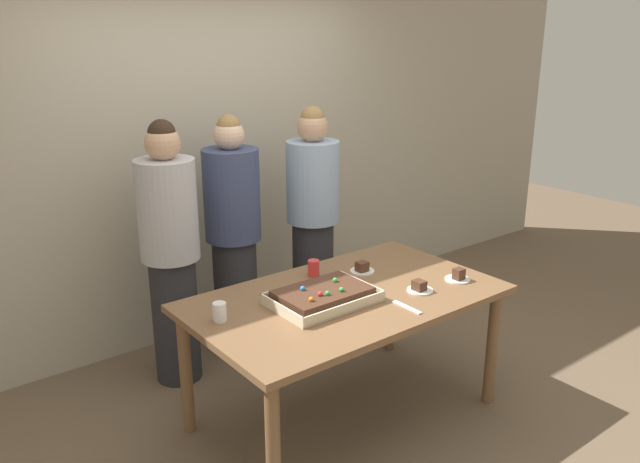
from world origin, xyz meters
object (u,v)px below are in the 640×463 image
object	(u,v)px
drink_cup_middle	(220,312)
person_green_shirt_behind	(171,252)
party_table	(345,309)
person_serving_front	(313,221)
plated_slice_far_left	(458,277)
sheet_cake	(323,296)
drink_cup_nearest	(314,268)
person_striped_tie_right	(233,236)
plated_slice_near_right	(362,269)
plated_slice_near_left	(420,288)
cake_server_utensil	(407,307)

from	to	relation	value
drink_cup_middle	person_green_shirt_behind	size ratio (longest dim) A/B	0.06
party_table	person_serving_front	bearing A→B (deg)	61.86
plated_slice_far_left	drink_cup_middle	size ratio (longest dim) A/B	1.50
sheet_cake	drink_cup_nearest	distance (m)	0.40
sheet_cake	person_striped_tie_right	world-z (taller)	person_striped_tie_right
plated_slice_near_right	person_serving_front	xyz separation A→B (m)	(0.23, 0.80, 0.07)
drink_cup_nearest	person_striped_tie_right	xyz separation A→B (m)	(-0.11, 0.76, 0.03)
person_serving_front	person_green_shirt_behind	bearing A→B (deg)	-55.50
plated_slice_far_left	plated_slice_near_left	bearing A→B (deg)	174.83
plated_slice_near_right	plated_slice_far_left	size ratio (longest dim) A/B	1.00
plated_slice_near_right	person_striped_tie_right	xyz separation A→B (m)	(-0.38, 0.89, 0.06)
plated_slice_near_left	plated_slice_near_right	distance (m)	0.43
plated_slice_near_right	plated_slice_near_left	bearing A→B (deg)	-81.80
plated_slice_near_right	sheet_cake	bearing A→B (deg)	-156.21
plated_slice_near_left	drink_cup_middle	distance (m)	1.15
person_green_shirt_behind	person_striped_tie_right	distance (m)	0.51
plated_slice_near_right	cake_server_utensil	size ratio (longest dim) A/B	0.75
plated_slice_near_right	person_striped_tie_right	bearing A→B (deg)	112.84
plated_slice_near_right	person_green_shirt_behind	distance (m)	1.20
drink_cup_nearest	drink_cup_middle	distance (m)	0.78
person_serving_front	plated_slice_near_left	bearing A→B (deg)	26.80
plated_slice_near_right	person_striped_tie_right	distance (m)	0.97
plated_slice_near_right	person_serving_front	distance (m)	0.84
person_striped_tie_right	cake_server_utensil	bearing A→B (deg)	13.45
drink_cup_middle	person_green_shirt_behind	distance (m)	0.88
plated_slice_near_right	cake_server_utensil	xyz separation A→B (m)	(-0.16, -0.54, -0.02)
plated_slice_near_right	plated_slice_far_left	bearing A→B (deg)	-51.22
sheet_cake	plated_slice_near_left	xyz separation A→B (m)	(0.53, -0.22, -0.02)
drink_cup_middle	person_serving_front	world-z (taller)	person_serving_front
person_green_shirt_behind	person_striped_tie_right	world-z (taller)	person_green_shirt_behind
plated_slice_near_right	cake_server_utensil	world-z (taller)	plated_slice_near_right
party_table	person_green_shirt_behind	distance (m)	1.18
party_table	plated_slice_far_left	distance (m)	0.72
party_table	drink_cup_nearest	size ratio (longest dim) A/B	17.53
drink_cup_nearest	sheet_cake	bearing A→B (deg)	-119.94
drink_cup_nearest	person_serving_front	distance (m)	0.84
sheet_cake	person_striped_tie_right	bearing A→B (deg)	85.25
plated_slice_near_left	drink_cup_middle	size ratio (longest dim) A/B	1.50
sheet_cake	person_serving_front	world-z (taller)	person_serving_front
cake_server_utensil	plated_slice_near_left	bearing A→B (deg)	28.07
drink_cup_nearest	person_serving_front	bearing A→B (deg)	52.84
cake_server_utensil	person_striped_tie_right	xyz separation A→B (m)	(-0.22, 1.43, 0.08)
cake_server_utensil	person_serving_front	xyz separation A→B (m)	(0.39, 1.34, 0.09)
drink_cup_nearest	plated_slice_near_right	bearing A→B (deg)	-26.62
drink_cup_middle	party_table	bearing A→B (deg)	-11.28
party_table	drink_cup_middle	bearing A→B (deg)	168.72
plated_slice_near_left	plated_slice_far_left	xyz separation A→B (m)	(0.30, -0.03, 0.00)
plated_slice_near_right	plated_slice_far_left	distance (m)	0.58
cake_server_utensil	person_striped_tie_right	distance (m)	1.45
drink_cup_nearest	person_striped_tie_right	world-z (taller)	person_striped_tie_right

